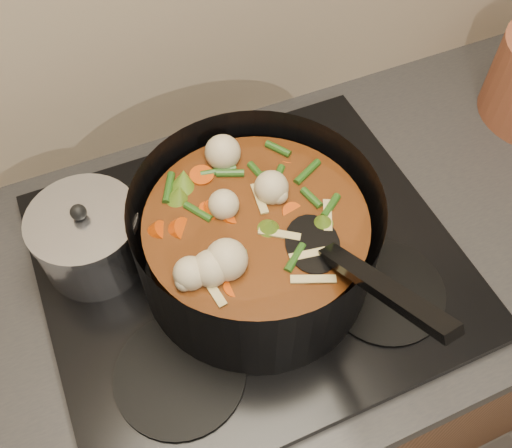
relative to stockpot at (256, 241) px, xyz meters
name	(u,v)px	position (x,y,z in m)	size (l,w,h in m)	color
counter	(252,372)	(0.00, 0.02, -0.55)	(2.64, 0.64, 0.91)	brown
stovetop	(251,263)	(0.00, 0.02, -0.09)	(0.62, 0.54, 0.03)	black
stockpot	(256,241)	(0.00, 0.00, 0.00)	(0.36, 0.46, 0.25)	black
saucepan	(90,238)	(-0.22, 0.12, -0.02)	(0.16, 0.16, 0.13)	silver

